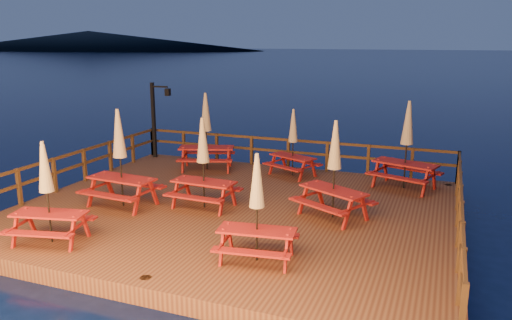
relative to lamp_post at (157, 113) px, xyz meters
The scene contains 14 objects.
ground 7.39m from the lamp_post, 40.16° to the right, with size 500.00×500.00×0.00m, color black.
deck 7.33m from the lamp_post, 40.16° to the right, with size 12.00×10.00×0.40m, color #4E2919.
deck_piles 7.48m from the lamp_post, 40.16° to the right, with size 11.44×9.44×1.40m.
railing 6.15m from the lamp_post, 27.22° to the right, with size 11.80×9.75×1.10m.
lamp_post is the anchor object (origin of this frame).
headland_left 241.46m from the lamp_post, 129.82° to the left, with size 180.00×84.00×9.00m, color black.
picnic_table_0 6.64m from the lamp_post, 46.97° to the right, with size 1.85×1.55×2.56m.
picnic_table_1 5.94m from the lamp_post, ahead, with size 2.04×1.89×2.34m.
picnic_table_2 6.04m from the lamp_post, 67.65° to the right, with size 2.07×1.75×2.79m.
picnic_table_3 10.47m from the lamp_post, 46.58° to the right, with size 1.83×1.58×2.37m.
picnic_table_4 9.69m from the lamp_post, ahead, with size 2.37×2.14×2.81m.
picnic_table_5 2.90m from the lamp_post, 20.80° to the right, with size 2.38×2.17×2.80m.
picnic_table_6 9.22m from the lamp_post, 28.22° to the right, with size 2.33×2.19×2.63m.
picnic_table_7 8.73m from the lamp_post, 74.58° to the right, with size 1.96×1.73×2.42m.
Camera 1 is at (5.38, -12.34, 5.05)m, focal length 35.00 mm.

